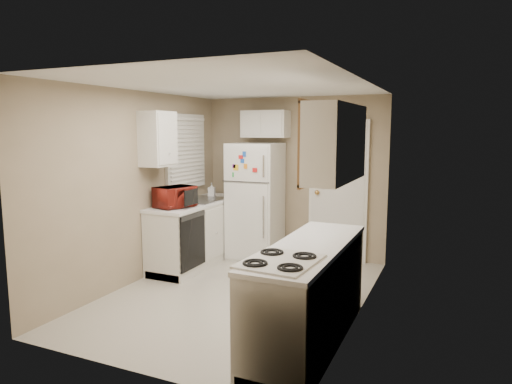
% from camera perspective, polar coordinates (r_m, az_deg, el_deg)
% --- Properties ---
extents(floor, '(3.80, 3.80, 0.00)m').
position_cam_1_polar(floor, '(5.50, -2.17, -12.62)').
color(floor, beige).
rests_on(floor, ground).
extents(ceiling, '(3.80, 3.80, 0.00)m').
position_cam_1_polar(ceiling, '(5.17, -2.31, 13.13)').
color(ceiling, white).
rests_on(ceiling, floor).
extents(wall_left, '(3.80, 3.80, 0.00)m').
position_cam_1_polar(wall_left, '(5.95, -14.42, 0.63)').
color(wall_left, gray).
rests_on(wall_left, floor).
extents(wall_right, '(3.80, 3.80, 0.00)m').
position_cam_1_polar(wall_right, '(4.76, 13.06, -1.10)').
color(wall_right, gray).
rests_on(wall_right, floor).
extents(wall_back, '(2.80, 2.80, 0.00)m').
position_cam_1_polar(wall_back, '(6.95, 4.70, 1.85)').
color(wall_back, gray).
rests_on(wall_back, floor).
extents(wall_front, '(2.80, 2.80, 0.00)m').
position_cam_1_polar(wall_front, '(3.62, -15.67, -3.97)').
color(wall_front, gray).
rests_on(wall_front, floor).
extents(left_counter, '(0.60, 1.80, 0.90)m').
position_cam_1_polar(left_counter, '(6.64, -7.32, -5.03)').
color(left_counter, silver).
rests_on(left_counter, floor).
extents(dishwasher, '(0.03, 0.58, 0.72)m').
position_cam_1_polar(dishwasher, '(5.99, -7.93, -6.08)').
color(dishwasher, black).
rests_on(dishwasher, floor).
extents(sink, '(0.54, 0.74, 0.16)m').
position_cam_1_polar(sink, '(6.69, -6.71, -1.35)').
color(sink, gray).
rests_on(sink, left_counter).
extents(microwave, '(0.56, 0.40, 0.33)m').
position_cam_1_polar(microwave, '(6.10, -10.10, -0.50)').
color(microwave, maroon).
rests_on(microwave, left_counter).
extents(soap_bottle, '(0.12, 0.12, 0.21)m').
position_cam_1_polar(soap_bottle, '(7.00, -5.57, 0.24)').
color(soap_bottle, white).
rests_on(soap_bottle, left_counter).
extents(window_blinds, '(0.10, 0.98, 1.08)m').
position_cam_1_polar(window_blinds, '(6.75, -8.72, 5.02)').
color(window_blinds, silver).
rests_on(window_blinds, wall_left).
extents(upper_cabinet_left, '(0.30, 0.45, 0.70)m').
position_cam_1_polar(upper_cabinet_left, '(5.99, -12.18, 6.50)').
color(upper_cabinet_left, silver).
rests_on(upper_cabinet_left, wall_left).
extents(refrigerator, '(0.74, 0.72, 1.72)m').
position_cam_1_polar(refrigerator, '(6.79, -0.05, -1.15)').
color(refrigerator, silver).
rests_on(refrigerator, floor).
extents(cabinet_over_fridge, '(0.70, 0.30, 0.40)m').
position_cam_1_polar(cabinet_over_fridge, '(6.91, 1.20, 8.49)').
color(cabinet_over_fridge, silver).
rests_on(cabinet_over_fridge, wall_back).
extents(interior_door, '(0.86, 0.06, 2.08)m').
position_cam_1_polar(interior_door, '(6.73, 10.20, 0.02)').
color(interior_door, silver).
rests_on(interior_door, floor).
extents(right_counter, '(0.60, 2.00, 0.90)m').
position_cam_1_polar(right_counter, '(4.26, 6.57, -12.43)').
color(right_counter, silver).
rests_on(right_counter, floor).
extents(stove, '(0.57, 0.69, 0.79)m').
position_cam_1_polar(stove, '(3.76, 3.02, -16.08)').
color(stove, silver).
rests_on(stove, floor).
extents(upper_cabinet_right, '(0.30, 1.20, 0.70)m').
position_cam_1_polar(upper_cabinet_right, '(4.25, 10.02, 6.07)').
color(upper_cabinet_right, silver).
rests_on(upper_cabinet_right, wall_right).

